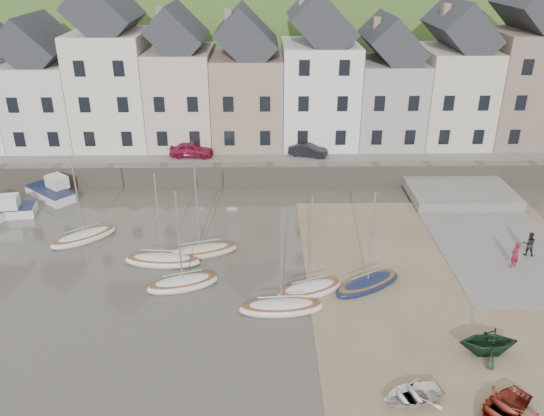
{
  "coord_description": "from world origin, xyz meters",
  "views": [
    {
      "loc": [
        -0.54,
        -25.66,
        17.98
      ],
      "look_at": [
        0.0,
        6.0,
        3.0
      ],
      "focal_mm": 36.34,
      "sensor_mm": 36.0,
      "label": 1
    }
  ],
  "objects_px": {
    "car_left": "(191,150)",
    "rowboat_white": "(412,395)",
    "car_right": "(308,150)",
    "sailboat_0": "(84,237)",
    "rowboat_red": "(502,408)",
    "person_dark": "(529,244)",
    "person_red": "(515,254)",
    "rowboat_green": "(489,341)"
  },
  "relations": [
    {
      "from": "car_left",
      "to": "rowboat_white",
      "type": "bearing_deg",
      "value": -151.33
    },
    {
      "from": "rowboat_white",
      "to": "car_right",
      "type": "bearing_deg",
      "value": 169.86
    },
    {
      "from": "car_right",
      "to": "sailboat_0",
      "type": "bearing_deg",
      "value": 144.83
    },
    {
      "from": "rowboat_red",
      "to": "person_dark",
      "type": "xyz_separation_m",
      "value": [
        6.87,
        13.2,
        0.54
      ]
    },
    {
      "from": "sailboat_0",
      "to": "rowboat_white",
      "type": "xyz_separation_m",
      "value": [
        18.62,
        -14.99,
        0.09
      ]
    },
    {
      "from": "person_dark",
      "to": "car_left",
      "type": "distance_m",
      "value": 27.45
    },
    {
      "from": "sailboat_0",
      "to": "person_dark",
      "type": "xyz_separation_m",
      "value": [
        29.14,
        -2.66,
        0.66
      ]
    },
    {
      "from": "sailboat_0",
      "to": "person_dark",
      "type": "height_order",
      "value": "sailboat_0"
    },
    {
      "from": "person_red",
      "to": "rowboat_red",
      "type": "bearing_deg",
      "value": 38.72
    },
    {
      "from": "person_red",
      "to": "car_right",
      "type": "distance_m",
      "value": 19.87
    },
    {
      "from": "rowboat_white",
      "to": "rowboat_green",
      "type": "relative_size",
      "value": 0.99
    },
    {
      "from": "sailboat_0",
      "to": "car_left",
      "type": "distance_m",
      "value": 13.63
    },
    {
      "from": "rowboat_green",
      "to": "person_red",
      "type": "distance_m",
      "value": 9.19
    },
    {
      "from": "rowboat_red",
      "to": "car_right",
      "type": "relative_size",
      "value": 0.93
    },
    {
      "from": "sailboat_0",
      "to": "person_red",
      "type": "height_order",
      "value": "sailboat_0"
    },
    {
      "from": "sailboat_0",
      "to": "rowboat_green",
      "type": "height_order",
      "value": "sailboat_0"
    },
    {
      "from": "rowboat_white",
      "to": "person_red",
      "type": "relative_size",
      "value": 1.65
    },
    {
      "from": "car_left",
      "to": "person_red",
      "type": "bearing_deg",
      "value": -123.03
    },
    {
      "from": "rowboat_green",
      "to": "person_dark",
      "type": "bearing_deg",
      "value": 146.21
    },
    {
      "from": "car_left",
      "to": "car_right",
      "type": "height_order",
      "value": "car_left"
    },
    {
      "from": "sailboat_0",
      "to": "person_dark",
      "type": "bearing_deg",
      "value": -5.21
    },
    {
      "from": "rowboat_red",
      "to": "car_left",
      "type": "height_order",
      "value": "car_left"
    },
    {
      "from": "rowboat_green",
      "to": "person_red",
      "type": "height_order",
      "value": "person_red"
    },
    {
      "from": "rowboat_red",
      "to": "car_right",
      "type": "distance_m",
      "value": 28.65
    },
    {
      "from": "sailboat_0",
      "to": "person_red",
      "type": "relative_size",
      "value": 3.72
    },
    {
      "from": "rowboat_white",
      "to": "rowboat_red",
      "type": "height_order",
      "value": "rowboat_red"
    },
    {
      "from": "car_left",
      "to": "car_right",
      "type": "relative_size",
      "value": 1.1
    },
    {
      "from": "person_red",
      "to": "person_dark",
      "type": "bearing_deg",
      "value": -163.52
    },
    {
      "from": "sailboat_0",
      "to": "rowboat_red",
      "type": "relative_size",
      "value": 2.02
    },
    {
      "from": "rowboat_green",
      "to": "person_dark",
      "type": "height_order",
      "value": "person_dark"
    },
    {
      "from": "person_dark",
      "to": "rowboat_red",
      "type": "bearing_deg",
      "value": 77.0
    },
    {
      "from": "rowboat_white",
      "to": "person_red",
      "type": "height_order",
      "value": "person_red"
    },
    {
      "from": "sailboat_0",
      "to": "rowboat_green",
      "type": "xyz_separation_m",
      "value": [
        23.05,
        -12.01,
        0.55
      ]
    },
    {
      "from": "rowboat_green",
      "to": "car_left",
      "type": "height_order",
      "value": "car_left"
    },
    {
      "from": "car_left",
      "to": "rowboat_red",
      "type": "bearing_deg",
      "value": -146.12
    },
    {
      "from": "rowboat_white",
      "to": "car_left",
      "type": "relative_size",
      "value": 0.75
    },
    {
      "from": "rowboat_green",
      "to": "car_right",
      "type": "height_order",
      "value": "car_right"
    },
    {
      "from": "rowboat_red",
      "to": "person_red",
      "type": "xyz_separation_m",
      "value": [
        5.38,
        11.79,
        0.59
      ]
    },
    {
      "from": "rowboat_red",
      "to": "person_red",
      "type": "height_order",
      "value": "person_red"
    },
    {
      "from": "rowboat_green",
      "to": "rowboat_red",
      "type": "relative_size",
      "value": 0.91
    },
    {
      "from": "car_left",
      "to": "car_right",
      "type": "bearing_deg",
      "value": -86.32
    },
    {
      "from": "rowboat_green",
      "to": "person_dark",
      "type": "relative_size",
      "value": 1.76
    }
  ]
}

